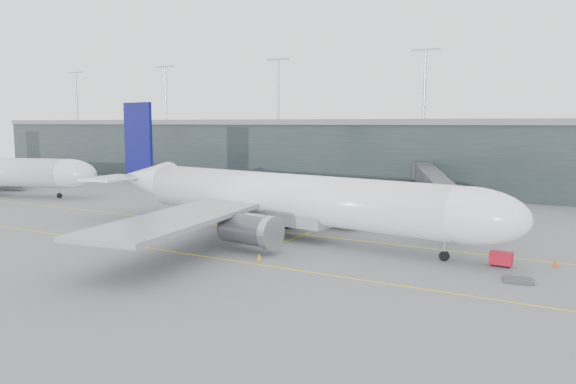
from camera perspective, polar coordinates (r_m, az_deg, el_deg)
The scene contains 17 objects.
ground at distance 78.88m, azimuth -0.17°, elevation -3.49°, with size 320.00×320.00×0.00m, color #57575C.
taxiline_a at distance 75.51m, azimuth -1.69°, elevation -3.97°, with size 160.00×0.25×0.02m, color yellow.
taxiline_b at distance 62.75m, azimuth -9.41°, elevation -6.34°, with size 160.00×0.25×0.02m, color yellow.
taxiline_lead_main at distance 94.57m, azimuth 8.56°, elevation -1.80°, with size 0.25×60.00×0.02m, color yellow.
taxiline_lead_adj at distance 144.08m, azimuth -22.56°, elevation 0.77°, with size 0.25×60.00×0.02m, color yellow.
terminal at distance 131.19m, azimuth 12.66°, elevation 3.90°, with size 240.00×36.00×29.00m.
main_aircraft at distance 71.28m, azimuth -0.62°, elevation -0.61°, with size 62.67×58.45×17.57m.
jet_bridge at distance 93.77m, azimuth 15.66°, elevation 1.17°, with size 19.38×45.16×7.02m.
gse_cart at distance 61.08m, azimuth 20.84°, elevation -6.31°, with size 2.16×1.42×1.45m.
baggage_dolly at distance 55.93m, azimuth 22.32°, elevation -8.28°, with size 2.61×2.09×0.26m, color #343438.
uld_a at distance 89.93m, azimuth 1.25°, elevation -1.57°, with size 2.36×2.08×1.83m.
uld_b at distance 90.54m, azimuth 1.47°, elevation -1.50°, with size 2.30×1.98×1.85m.
uld_c at distance 88.41m, azimuth 2.44°, elevation -1.69°, with size 2.50×2.20×1.94m.
cone_nose at distance 62.82m, azimuth 25.52°, elevation -6.56°, with size 0.50×0.50×0.80m, color #DF420C.
cone_wing_stbd at distance 59.78m, azimuth -2.92°, elevation -6.56°, with size 0.48×0.48×0.76m, color orange.
cone_wing_port at distance 83.41m, azimuth 9.38°, elevation -2.74°, with size 0.49×0.49×0.78m, color #EE530D.
cone_tail at distance 74.53m, azimuth -11.13°, elevation -3.97°, with size 0.46×0.46×0.73m, color red.
Camera 1 is at (38.86, -67.12, 14.44)m, focal length 35.00 mm.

